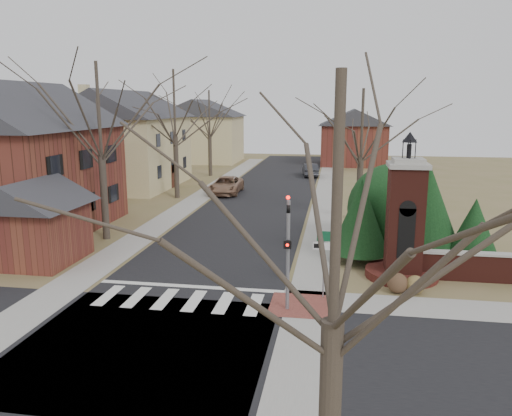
% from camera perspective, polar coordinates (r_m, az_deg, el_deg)
% --- Properties ---
extents(ground, '(120.00, 120.00, 0.00)m').
position_cam_1_polar(ground, '(19.62, -9.45, -11.22)').
color(ground, brown).
rests_on(ground, ground).
extents(main_street, '(8.00, 70.00, 0.01)m').
position_cam_1_polar(main_street, '(40.24, 0.54, 0.91)').
color(main_street, black).
rests_on(main_street, ground).
extents(cross_street, '(120.00, 8.00, 0.01)m').
position_cam_1_polar(cross_street, '(17.07, -12.76, -15.01)').
color(cross_street, black).
rests_on(cross_street, ground).
extents(crosswalk_zone, '(8.00, 2.20, 0.02)m').
position_cam_1_polar(crosswalk_zone, '(20.31, -8.72, -10.35)').
color(crosswalk_zone, silver).
rests_on(crosswalk_zone, ground).
extents(stop_bar, '(8.00, 0.35, 0.02)m').
position_cam_1_polar(stop_bar, '(21.64, -7.49, -8.89)').
color(stop_bar, silver).
rests_on(stop_bar, ground).
extents(sidewalk_right_main, '(2.00, 60.00, 0.02)m').
position_cam_1_polar(sidewalk_right_main, '(39.80, 7.96, 0.68)').
color(sidewalk_right_main, gray).
rests_on(sidewalk_right_main, ground).
extents(sidewalk_left, '(2.00, 60.00, 0.02)m').
position_cam_1_polar(sidewalk_left, '(41.33, -6.61, 1.13)').
color(sidewalk_left, gray).
rests_on(sidewalk_left, ground).
extents(curb_apron, '(2.40, 2.40, 0.02)m').
position_cam_1_polar(curb_apron, '(19.63, 5.18, -11.05)').
color(curb_apron, brown).
rests_on(curb_apron, ground).
extents(traffic_signal_pole, '(0.28, 0.41, 4.50)m').
position_cam_1_polar(traffic_signal_pole, '(18.41, 3.68, -4.09)').
color(traffic_signal_pole, slate).
rests_on(traffic_signal_pole, ground).
extents(sign_post, '(0.90, 0.07, 2.75)m').
position_cam_1_polar(sign_post, '(19.87, 7.78, -4.89)').
color(sign_post, slate).
rests_on(sign_post, ground).
extents(brick_gate_monument, '(3.20, 3.20, 6.47)m').
position_cam_1_polar(brick_gate_monument, '(22.92, 16.56, -2.46)').
color(brick_gate_monument, '#501E17').
rests_on(brick_gate_monument, ground).
extents(brick_garden_wall, '(7.50, 0.50, 1.30)m').
position_cam_1_polar(brick_garden_wall, '(24.32, 26.98, -6.15)').
color(brick_garden_wall, '#501E17').
rests_on(brick_garden_wall, ground).
extents(house_brick_left, '(9.80, 11.80, 9.42)m').
position_cam_1_polar(house_brick_left, '(33.18, -25.83, 5.52)').
color(house_brick_left, brown).
rests_on(house_brick_left, ground).
extents(house_stucco_left, '(9.80, 12.80, 9.28)m').
position_cam_1_polar(house_stucco_left, '(48.26, -14.72, 7.84)').
color(house_stucco_left, beige).
rests_on(house_stucco_left, ground).
extents(garage_left, '(4.80, 4.80, 4.29)m').
position_cam_1_polar(garage_left, '(26.52, -24.13, -0.95)').
color(garage_left, brown).
rests_on(garage_left, ground).
extents(house_distant_left, '(10.80, 8.80, 8.53)m').
position_cam_1_polar(house_distant_left, '(67.58, -6.27, 8.89)').
color(house_distant_left, beige).
rests_on(house_distant_left, ground).
extents(house_distant_right, '(8.80, 8.80, 7.30)m').
position_cam_1_polar(house_distant_right, '(65.20, 11.12, 8.11)').
color(house_distant_right, brown).
rests_on(house_distant_right, ground).
extents(evergreen_near, '(2.80, 2.80, 4.10)m').
position_cam_1_polar(evergreen_near, '(24.67, 11.87, -0.91)').
color(evergreen_near, '#473D33').
rests_on(evergreen_near, ground).
extents(evergreen_mid, '(3.40, 3.40, 4.70)m').
position_cam_1_polar(evergreen_mid, '(26.15, 19.03, 0.08)').
color(evergreen_mid, '#473D33').
rests_on(evergreen_mid, ground).
extents(evergreen_far, '(2.40, 2.40, 3.30)m').
position_cam_1_polar(evergreen_far, '(25.76, 23.67, -2.04)').
color(evergreen_far, '#473D33').
rests_on(evergreen_far, ground).
extents(evergreen_mass, '(4.80, 4.80, 4.80)m').
position_cam_1_polar(evergreen_mass, '(27.23, 15.44, 0.33)').
color(evergreen_mass, black).
rests_on(evergreen_mass, ground).
extents(bare_tree_0, '(8.05, 8.05, 11.15)m').
position_cam_1_polar(bare_tree_0, '(29.11, -17.59, 11.42)').
color(bare_tree_0, '#473D33').
rests_on(bare_tree_0, ground).
extents(bare_tree_1, '(8.40, 8.40, 11.64)m').
position_cam_1_polar(bare_tree_1, '(41.16, -9.35, 12.24)').
color(bare_tree_1, '#473D33').
rests_on(bare_tree_1, ground).
extents(bare_tree_2, '(7.35, 7.35, 10.19)m').
position_cam_1_polar(bare_tree_2, '(53.78, -5.37, 11.13)').
color(bare_tree_2, '#473D33').
rests_on(bare_tree_2, ground).
extents(bare_tree_3, '(7.00, 7.00, 9.70)m').
position_cam_1_polar(bare_tree_3, '(33.10, 12.07, 9.95)').
color(bare_tree_3, '#473D33').
rests_on(bare_tree_3, ground).
extents(bare_tree_4, '(6.65, 6.65, 9.21)m').
position_cam_1_polar(bare_tree_4, '(8.16, 9.30, 2.69)').
color(bare_tree_4, '#473D33').
rests_on(bare_tree_4, ground).
extents(pickup_truck, '(2.51, 5.25, 1.44)m').
position_cam_1_polar(pickup_truck, '(43.18, -3.42, 2.60)').
color(pickup_truck, '#91694F').
rests_on(pickup_truck, ground).
extents(distant_car, '(2.02, 4.31, 1.37)m').
position_cam_1_polar(distant_car, '(53.88, 6.22, 4.35)').
color(distant_car, '#2E3036').
rests_on(distant_car, ground).
extents(dry_shrub_left, '(0.84, 0.84, 0.84)m').
position_cam_1_polar(dry_shrub_left, '(21.47, 15.87, -8.25)').
color(dry_shrub_left, '#4F3724').
rests_on(dry_shrub_left, ground).
extents(dry_shrub_right, '(0.77, 0.77, 0.77)m').
position_cam_1_polar(dry_shrub_right, '(21.58, 17.73, -8.36)').
color(dry_shrub_right, olive).
rests_on(dry_shrub_right, ground).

